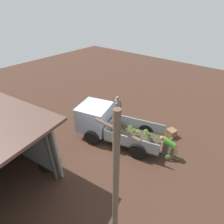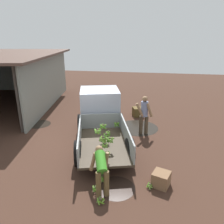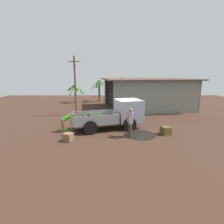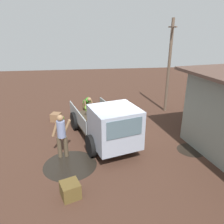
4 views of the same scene
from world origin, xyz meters
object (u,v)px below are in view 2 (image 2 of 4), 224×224
person_worker_loading (101,168)px  banana_bunch_on_ground_0 (104,177)px  wooden_crate_0 (161,179)px  banana_bunch_on_ground_3 (96,189)px  wooden_crate_1 (138,112)px  person_foreground_visitor (144,113)px  cargo_truck (100,112)px  banana_bunch_on_ground_2 (150,185)px  banana_bunch_on_ground_1 (101,200)px

person_worker_loading → banana_bunch_on_ground_0: bearing=-18.1°
banana_bunch_on_ground_0 → wooden_crate_0: bearing=-86.4°
banana_bunch_on_ground_3 → wooden_crate_1: 6.42m
person_foreground_visitor → banana_bunch_on_ground_3: (-4.11, 1.15, -0.86)m
cargo_truck → banana_bunch_on_ground_0: size_ratio=15.35×
person_foreground_visitor → banana_bunch_on_ground_3: 4.36m
person_worker_loading → banana_bunch_on_ground_3: size_ratio=4.60×
wooden_crate_0 → person_foreground_visitor: bearing=10.4°
cargo_truck → wooden_crate_1: bearing=-45.6°
cargo_truck → banana_bunch_on_ground_0: bearing=178.5°
banana_bunch_on_ground_0 → banana_bunch_on_ground_3: banana_bunch_on_ground_0 is taller
banana_bunch_on_ground_2 → banana_bunch_on_ground_3: bearing=105.4°
banana_bunch_on_ground_3 → wooden_crate_1: wooden_crate_1 is taller
banana_bunch_on_ground_0 → wooden_crate_1: (5.89, -0.66, 0.10)m
banana_bunch_on_ground_1 → banana_bunch_on_ground_3: 0.50m
person_worker_loading → person_foreground_visitor: bearing=-34.7°
cargo_truck → banana_bunch_on_ground_1: (-4.21, -0.95, -0.92)m
cargo_truck → banana_bunch_on_ground_3: (-3.77, -0.72, -0.92)m
banana_bunch_on_ground_3 → wooden_crate_0: (0.59, -1.80, 0.12)m
banana_bunch_on_ground_2 → banana_bunch_on_ground_3: (-0.41, 1.48, 0.01)m
person_worker_loading → banana_bunch_on_ground_1: size_ratio=5.30×
banana_bunch_on_ground_0 → wooden_crate_1: size_ratio=0.61×
person_worker_loading → banana_bunch_on_ground_0: person_worker_loading is taller
person_foreground_visitor → banana_bunch_on_ground_1: person_foreground_visitor is taller
banana_bunch_on_ground_1 → banana_bunch_on_ground_2: bearing=-56.0°
banana_bunch_on_ground_0 → banana_bunch_on_ground_1: bearing=-173.2°
wooden_crate_0 → banana_bunch_on_ground_1: bearing=123.1°
person_worker_loading → banana_bunch_on_ground_3: 0.65m
banana_bunch_on_ground_0 → wooden_crate_0: (0.11, -1.69, 0.07)m
wooden_crate_1 → banana_bunch_on_ground_0: bearing=173.6°
cargo_truck → wooden_crate_1: size_ratio=9.41×
banana_bunch_on_ground_0 → wooden_crate_0: wooden_crate_0 is taller
person_foreground_visitor → wooden_crate_0: 3.66m
banana_bunch_on_ground_3 → person_foreground_visitor: bearing=-15.7°
cargo_truck → banana_bunch_on_ground_0: 3.51m
banana_bunch_on_ground_1 → wooden_crate_1: (6.81, -0.55, 0.13)m
cargo_truck → banana_bunch_on_ground_2: 4.13m
wooden_crate_1 → person_worker_loading: bearing=174.1°
cargo_truck → wooden_crate_0: 4.14m
banana_bunch_on_ground_2 → banana_bunch_on_ground_1: bearing=124.0°
person_worker_loading → wooden_crate_1: person_worker_loading is taller
banana_bunch_on_ground_1 → banana_bunch_on_ground_2: size_ratio=1.15×
person_foreground_visitor → banana_bunch_on_ground_2: bearing=-1.4°
cargo_truck → wooden_crate_0: size_ratio=10.58×
person_worker_loading → wooden_crate_0: bearing=-94.3°
banana_bunch_on_ground_1 → banana_bunch_on_ground_2: banana_bunch_on_ground_1 is taller
wooden_crate_1 → banana_bunch_on_ground_2: bearing=-173.2°
banana_bunch_on_ground_0 → wooden_crate_1: wooden_crate_1 is taller
cargo_truck → banana_bunch_on_ground_2: (-3.36, -2.21, -0.93)m
wooden_crate_0 → wooden_crate_1: size_ratio=0.89×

